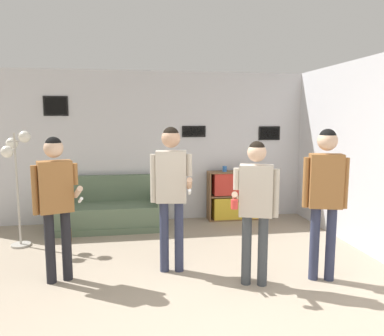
# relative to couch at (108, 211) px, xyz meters

# --- Properties ---
(wall_back) EXTENTS (7.56, 0.08, 2.70)m
(wall_back) POSITION_rel_couch_xyz_m (1.02, 0.42, 1.07)
(wall_back) COLOR silver
(wall_back) RESTS_ON ground_plane
(wall_right) EXTENTS (0.06, 6.36, 2.70)m
(wall_right) POSITION_rel_couch_xyz_m (3.63, -1.59, 1.06)
(wall_right) COLOR silver
(wall_right) RESTS_ON ground_plane
(couch) EXTENTS (1.87, 0.80, 0.87)m
(couch) POSITION_rel_couch_xyz_m (0.00, 0.00, 0.00)
(couch) COLOR #5B7056
(couch) RESTS_ON ground_plane
(bookshelf) EXTENTS (1.03, 0.30, 0.90)m
(bookshelf) POSITION_rel_couch_xyz_m (2.30, 0.20, 0.16)
(bookshelf) COLOR brown
(bookshelf) RESTS_ON ground_plane
(floor_lamp) EXTENTS (0.38, 0.41, 1.69)m
(floor_lamp) POSITION_rel_couch_xyz_m (-1.23, -0.73, 0.98)
(floor_lamp) COLOR #ADA89E
(floor_lamp) RESTS_ON ground_plane
(person_player_foreground_left) EXTENTS (0.57, 0.41, 1.67)m
(person_player_foreground_left) POSITION_rel_couch_xyz_m (-0.43, -2.07, 0.74)
(person_player_foreground_left) COLOR black
(person_player_foreground_left) RESTS_ON ground_plane
(person_player_foreground_center) EXTENTS (0.50, 0.51, 1.77)m
(person_player_foreground_center) POSITION_rel_couch_xyz_m (0.88, -1.99, 0.81)
(person_player_foreground_center) COLOR #2D334C
(person_player_foreground_center) RESTS_ON ground_plane
(person_watcher_holding_cup) EXTENTS (0.57, 0.37, 1.63)m
(person_watcher_holding_cup) POSITION_rel_couch_xyz_m (1.76, -2.52, 0.71)
(person_watcher_holding_cup) COLOR #3D4247
(person_watcher_holding_cup) RESTS_ON ground_plane
(person_spectator_near_bookshelf) EXTENTS (0.48, 0.29, 1.76)m
(person_spectator_near_bookshelf) POSITION_rel_couch_xyz_m (2.57, -2.51, 0.80)
(person_spectator_near_bookshelf) COLOR #2D334C
(person_spectator_near_bookshelf) RESTS_ON ground_plane
(bottle_on_floor) EXTENTS (0.06, 0.06, 0.29)m
(bottle_on_floor) POSITION_rel_couch_xyz_m (-0.55, -0.63, -0.17)
(bottle_on_floor) COLOR brown
(bottle_on_floor) RESTS_ON ground_plane
(drinking_cup) EXTENTS (0.08, 0.08, 0.10)m
(drinking_cup) POSITION_rel_couch_xyz_m (2.09, 0.20, 0.66)
(drinking_cup) COLOR blue
(drinking_cup) RESTS_ON bookshelf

